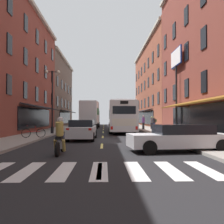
{
  "coord_description": "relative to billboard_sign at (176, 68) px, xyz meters",
  "views": [
    {
      "loc": [
        0.16,
        -17.7,
        1.64
      ],
      "look_at": [
        0.87,
        6.23,
        2.15
      ],
      "focal_mm": 39.84,
      "sensor_mm": 36.0,
      "label": 1
    }
  ],
  "objects": [
    {
      "name": "street_lamp_twin",
      "position": [
        -11.79,
        -0.24,
        -3.03
      ],
      "size": [
        1.42,
        0.32,
        5.91
      ],
      "color": "black",
      "rests_on": "sidewalk_left"
    },
    {
      "name": "sedan_near",
      "position": [
        -8.5,
        -5.45,
        -5.69
      ],
      "size": [
        1.96,
        4.72,
        1.45
      ],
      "color": "silver",
      "rests_on": "ground"
    },
    {
      "name": "sedan_far",
      "position": [
        -9.15,
        22.88,
        -5.73
      ],
      "size": [
        1.97,
        4.3,
        1.35
      ],
      "color": "#515154",
      "rests_on": "ground"
    },
    {
      "name": "crosswalk_near",
      "position": [
        -7.05,
        -15.9,
        -6.42
      ],
      "size": [
        7.1,
        2.8,
        0.01
      ],
      "color": "silver",
      "rests_on": "ground"
    },
    {
      "name": "bicycle_near",
      "position": [
        -12.13,
        -5.1,
        -5.92
      ],
      "size": [
        1.69,
        0.52,
        0.91
      ],
      "color": "black",
      "rests_on": "sidewalk_left"
    },
    {
      "name": "pedestrian_far",
      "position": [
        -0.85,
        8.18,
        -5.46
      ],
      "size": [
        0.36,
        0.36,
        1.61
      ],
      "rotation": [
        0.0,
        0.0,
        3.52
      ],
      "color": "black",
      "rests_on": "sidewalk_right"
    },
    {
      "name": "sidewalk_left",
      "position": [
        -12.95,
        -5.9,
        -6.36
      ],
      "size": [
        3.0,
        80.0,
        0.14
      ],
      "primitive_type": "cube",
      "color": "gray",
      "rests_on": "ground"
    },
    {
      "name": "lane_centre_dashes",
      "position": [
        -7.05,
        -6.15,
        -6.42
      ],
      "size": [
        0.14,
        73.9,
        0.01
      ],
      "color": "#DBCC4C",
      "rests_on": "ground"
    },
    {
      "name": "motorcycle_rider",
      "position": [
        -8.87,
        -12.54,
        -5.72
      ],
      "size": [
        0.62,
        2.07,
        1.66
      ],
      "color": "black",
      "rests_on": "ground"
    },
    {
      "name": "pedestrian_near",
      "position": [
        -0.96,
        5.98,
        -5.45
      ],
      "size": [
        0.52,
        0.45,
        1.59
      ],
      "rotation": [
        0.0,
        0.0,
        2.1
      ],
      "color": "navy",
      "rests_on": "sidewalk_right"
    },
    {
      "name": "box_truck",
      "position": [
        -9.03,
        13.47,
        -4.41
      ],
      "size": [
        2.69,
        7.79,
        3.91
      ],
      "color": "black",
      "rests_on": "ground"
    },
    {
      "name": "billboard_sign",
      "position": [
        0.0,
        0.0,
        0.0
      ],
      "size": [
        0.4,
        3.24,
        8.08
      ],
      "color": "black",
      "rests_on": "sidewalk_right"
    },
    {
      "name": "transit_bus",
      "position": [
        -5.09,
        3.93,
        -4.7
      ],
      "size": [
        2.76,
        11.57,
        3.3
      ],
      "color": "silver",
      "rests_on": "ground"
    },
    {
      "name": "pedestrian_mid",
      "position": [
        -2.02,
        7.46,
        -5.4
      ],
      "size": [
        0.36,
        0.36,
        1.73
      ],
      "rotation": [
        0.0,
        0.0,
        5.0
      ],
      "color": "black",
      "rests_on": "sidewalk_right"
    },
    {
      "name": "sidewalk_right",
      "position": [
        -1.15,
        -5.9,
        -6.36
      ],
      "size": [
        3.0,
        80.0,
        0.14
      ],
      "primitive_type": "cube",
      "color": "gray",
      "rests_on": "ground"
    },
    {
      "name": "sedan_mid",
      "position": [
        -3.31,
        -11.86,
        -5.76
      ],
      "size": [
        4.94,
        2.3,
        1.3
      ],
      "color": "silver",
      "rests_on": "ground"
    },
    {
      "name": "ground_plane",
      "position": [
        -7.05,
        -5.9,
        -6.48
      ],
      "size": [
        34.8,
        80.0,
        0.1
      ],
      "primitive_type": "cube",
      "color": "black"
    }
  ]
}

